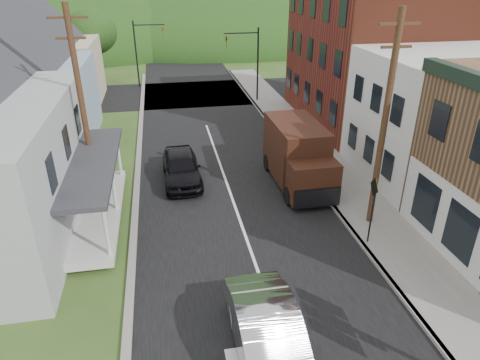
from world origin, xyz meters
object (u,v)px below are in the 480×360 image
silver_sedan (270,341)px  dark_sedan (181,168)px  warning_sign (373,202)px  delivery_van (298,156)px

silver_sedan → dark_sedan: silver_sedan is taller
warning_sign → dark_sedan: bearing=140.6°
silver_sedan → warning_sign: 7.40m
silver_sedan → warning_sign: warning_sign is taller
dark_sedan → warning_sign: bearing=-46.8°
dark_sedan → delivery_van: (5.89, -1.45, 0.81)m
silver_sedan → dark_sedan: (-1.69, 12.20, -0.04)m
silver_sedan → delivery_van: bearing=68.3°
silver_sedan → delivery_van: size_ratio=0.89×
silver_sedan → dark_sedan: 12.32m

